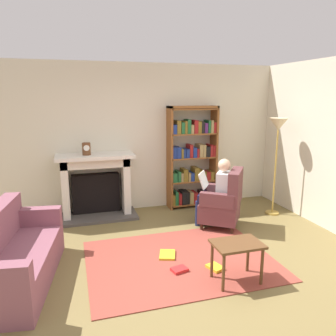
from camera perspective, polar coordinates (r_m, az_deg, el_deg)
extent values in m
plane|color=olive|center=(4.26, 3.45, -17.48)|extent=(14.00, 14.00, 0.00)
cube|color=beige|center=(6.20, -4.45, 5.24)|extent=(5.60, 0.10, 2.70)
cube|color=beige|center=(6.19, 23.21, 4.26)|extent=(0.10, 5.20, 2.70)
cube|color=brown|center=(4.50, 2.11, -15.60)|extent=(2.40, 1.80, 0.01)
cube|color=#4C4742|center=(6.03, -12.01, -8.20)|extent=(1.36, 0.64, 0.05)
cube|color=black|center=(6.12, -12.34, -4.20)|extent=(0.84, 0.20, 0.70)
cube|color=silver|center=(5.96, -17.30, -3.56)|extent=(0.12, 0.44, 1.08)
cube|color=silver|center=(6.02, -7.38, -2.91)|extent=(0.12, 0.44, 1.08)
cube|color=silver|center=(5.86, -12.52, 1.07)|extent=(1.16, 0.44, 0.16)
cube|color=silver|center=(5.79, -12.52, 2.03)|extent=(1.32, 0.56, 0.06)
cylinder|color=brown|center=(5.74, -13.93, 3.23)|extent=(0.14, 0.14, 0.21)
cylinder|color=white|center=(5.67, -13.91, 3.38)|extent=(0.10, 0.01, 0.10)
cube|color=brown|center=(6.17, 0.30, 1.65)|extent=(0.04, 0.32, 1.93)
cube|color=brown|center=(6.48, 7.90, 2.05)|extent=(0.04, 0.32, 1.93)
cube|color=brown|center=(6.21, 4.33, 10.48)|extent=(0.94, 0.32, 0.04)
cube|color=brown|center=(6.54, 4.06, -5.98)|extent=(0.90, 0.32, 0.02)
cube|color=brown|center=(6.37, 0.76, -5.37)|extent=(0.04, 0.26, 0.20)
cube|color=#1E592D|center=(6.38, 1.25, -5.08)|extent=(0.06, 0.26, 0.26)
cube|color=maroon|center=(6.41, 1.84, -5.21)|extent=(0.06, 0.26, 0.22)
cube|color=black|center=(6.43, 2.52, -5.01)|extent=(0.09, 0.26, 0.25)
cube|color=black|center=(6.45, 3.17, -4.99)|extent=(0.06, 0.26, 0.24)
cube|color=#997F4C|center=(6.48, 3.80, -4.99)|extent=(0.07, 0.26, 0.23)
cube|color=maroon|center=(6.51, 4.48, -4.98)|extent=(0.07, 0.26, 0.21)
cube|color=maroon|center=(6.55, 5.14, -5.14)|extent=(0.07, 0.26, 0.16)
cube|color=black|center=(6.56, 5.77, -4.82)|extent=(0.08, 0.26, 0.22)
cube|color=#4C1E59|center=(6.59, 6.41, -4.75)|extent=(0.07, 0.26, 0.22)
cube|color=brown|center=(6.62, 6.89, -4.76)|extent=(0.04, 0.26, 0.21)
cube|color=#4C1E59|center=(6.64, 7.33, -4.61)|extent=(0.06, 0.26, 0.23)
cube|color=brown|center=(6.41, 4.13, -2.13)|extent=(0.90, 0.32, 0.02)
cube|color=#1E592D|center=(6.26, 0.96, -1.53)|extent=(0.09, 0.26, 0.17)
cube|color=#1E592D|center=(6.28, 1.69, -1.38)|extent=(0.06, 0.26, 0.20)
cube|color=#997F4C|center=(6.30, 2.16, -1.48)|extent=(0.04, 0.26, 0.16)
cube|color=brown|center=(6.32, 2.77, -1.14)|extent=(0.09, 0.26, 0.23)
cube|color=#997F4C|center=(6.35, 3.42, -1.39)|extent=(0.04, 0.26, 0.16)
cube|color=navy|center=(6.37, 3.93, -1.38)|extent=(0.07, 0.26, 0.16)
cube|color=brown|center=(6.39, 4.66, -0.92)|extent=(0.09, 0.26, 0.25)
cube|color=brown|center=(6.43, 5.43, -1.07)|extent=(0.09, 0.26, 0.20)
cube|color=brown|center=(6.46, 6.06, -1.17)|extent=(0.05, 0.26, 0.17)
cube|color=maroon|center=(6.49, 6.66, -1.18)|extent=(0.08, 0.26, 0.16)
cube|color=brown|center=(6.52, 7.33, -1.13)|extent=(0.07, 0.26, 0.16)
cube|color=brown|center=(6.31, 4.19, 1.86)|extent=(0.90, 0.32, 0.02)
cube|color=navy|center=(6.16, 0.89, 2.71)|extent=(0.07, 0.26, 0.21)
cube|color=navy|center=(6.18, 1.59, 2.75)|extent=(0.08, 0.26, 0.21)
cube|color=brown|center=(6.21, 2.19, 2.63)|extent=(0.04, 0.26, 0.17)
cube|color=navy|center=(6.22, 2.57, 2.63)|extent=(0.04, 0.26, 0.17)
cube|color=navy|center=(6.24, 3.12, 2.64)|extent=(0.07, 0.26, 0.17)
cube|color=maroon|center=(6.26, 3.71, 3.01)|extent=(0.06, 0.26, 0.24)
cube|color=navy|center=(6.29, 4.33, 2.79)|extent=(0.07, 0.26, 0.19)
cube|color=maroon|center=(6.31, 4.86, 2.71)|extent=(0.04, 0.26, 0.16)
cube|color=#997F4C|center=(6.33, 5.42, 3.08)|extent=(0.07, 0.26, 0.24)
cube|color=#997F4C|center=(6.36, 5.97, 3.09)|extent=(0.05, 0.26, 0.24)
cube|color=black|center=(6.39, 6.58, 2.93)|extent=(0.08, 0.26, 0.19)
cube|color=maroon|center=(6.41, 7.14, 3.09)|extent=(0.05, 0.26, 0.23)
cube|color=maroon|center=(6.44, 7.73, 3.06)|extent=(0.08, 0.26, 0.21)
cube|color=brown|center=(6.25, 4.26, 5.95)|extent=(0.90, 0.32, 0.02)
cube|color=navy|center=(6.10, 0.91, 6.75)|extent=(0.07, 0.26, 0.17)
cube|color=brown|center=(6.12, 1.60, 7.10)|extent=(0.08, 0.26, 0.24)
cube|color=#1E592D|center=(6.15, 2.29, 6.97)|extent=(0.06, 0.26, 0.21)
cube|color=brown|center=(6.17, 2.81, 7.08)|extent=(0.04, 0.26, 0.23)
cube|color=#1E592D|center=(6.18, 3.35, 7.22)|extent=(0.06, 0.26, 0.26)
cube|color=#997F4C|center=(6.21, 3.90, 6.79)|extent=(0.05, 0.26, 0.16)
cube|color=maroon|center=(6.23, 4.53, 7.17)|extent=(0.07, 0.26, 0.24)
cube|color=brown|center=(6.26, 5.15, 7.07)|extent=(0.07, 0.26, 0.22)
cube|color=black|center=(6.28, 5.69, 7.08)|extent=(0.05, 0.26, 0.22)
cube|color=#4C1E59|center=(6.31, 6.25, 6.94)|extent=(0.06, 0.26, 0.19)
cube|color=#1E592D|center=(6.33, 6.78, 7.18)|extent=(0.05, 0.26, 0.24)
cube|color=#997F4C|center=(6.35, 7.26, 7.17)|extent=(0.05, 0.26, 0.23)
cube|color=maroon|center=(6.38, 7.72, 7.01)|extent=(0.05, 0.26, 0.20)
cube|color=brown|center=(6.21, 4.32, 10.11)|extent=(0.90, 0.32, 0.02)
cylinder|color=#331E14|center=(5.88, 6.95, -8.20)|extent=(0.05, 0.05, 0.12)
cylinder|color=#331E14|center=(5.41, 5.81, -10.03)|extent=(0.05, 0.05, 0.12)
cylinder|color=#331E14|center=(5.81, 11.64, -8.63)|extent=(0.05, 0.05, 0.12)
cylinder|color=#331E14|center=(5.34, 10.92, -10.54)|extent=(0.05, 0.05, 0.12)
cube|color=brown|center=(5.53, 8.90, -7.29)|extent=(0.86, 0.87, 0.30)
cube|color=brown|center=(5.37, 11.58, -3.24)|extent=(0.50, 0.61, 0.55)
cube|color=brown|center=(5.70, 9.47, -3.95)|extent=(0.51, 0.41, 0.22)
cube|color=brown|center=(5.19, 8.48, -5.56)|extent=(0.51, 0.41, 0.22)
cube|color=silver|center=(5.40, 9.57, -3.34)|extent=(0.35, 0.38, 0.50)
sphere|color=#D8AD8C|center=(5.31, 9.71, 0.50)|extent=(0.20, 0.20, 0.20)
cube|color=#191E3F|center=(5.57, 7.59, -4.95)|extent=(0.40, 0.33, 0.12)
cube|color=#191E3F|center=(5.42, 7.26, -5.43)|extent=(0.40, 0.33, 0.12)
cylinder|color=#191E3F|center=(5.69, 5.63, -7.28)|extent=(0.10, 0.10, 0.42)
cylinder|color=#191E3F|center=(5.54, 5.24, -7.82)|extent=(0.10, 0.10, 0.42)
cube|color=white|center=(5.43, 6.17, -2.05)|extent=(0.30, 0.36, 0.25)
cube|color=#854D5C|center=(4.30, -24.26, -15.31)|extent=(0.94, 1.78, 0.40)
cube|color=#854D5C|center=(4.85, -22.12, -7.80)|extent=(0.72, 0.26, 0.24)
cube|color=brown|center=(3.93, 11.90, -12.74)|extent=(0.56, 0.39, 0.03)
cylinder|color=brown|center=(3.82, 9.57, -17.51)|extent=(0.04, 0.04, 0.45)
cylinder|color=brown|center=(4.03, 15.92, -16.14)|extent=(0.04, 0.04, 0.45)
cylinder|color=brown|center=(4.06, 7.60, -15.50)|extent=(0.04, 0.04, 0.45)
cylinder|color=brown|center=(4.26, 13.65, -14.35)|extent=(0.04, 0.04, 0.45)
cube|color=gold|center=(4.33, 8.16, -16.63)|extent=(0.21, 0.24, 0.03)
cube|color=red|center=(4.24, 1.99, -17.14)|extent=(0.22, 0.18, 0.04)
cube|color=gold|center=(4.59, -0.12, -14.77)|extent=(0.28, 0.32, 0.03)
cylinder|color=#B7933F|center=(6.41, 17.56, -7.38)|extent=(0.24, 0.24, 0.03)
cylinder|color=#B7933F|center=(6.20, 18.02, -0.69)|extent=(0.03, 0.03, 1.50)
cone|color=beige|center=(6.07, 18.56, 7.16)|extent=(0.32, 0.32, 0.22)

